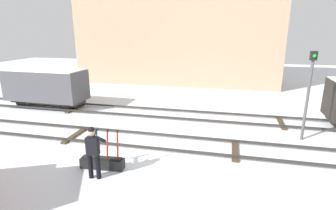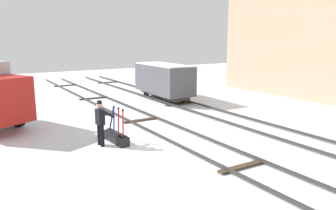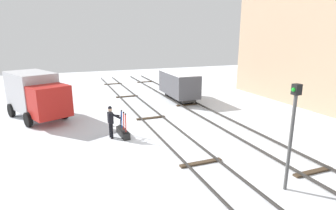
{
  "view_description": "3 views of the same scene",
  "coord_description": "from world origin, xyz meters",
  "views": [
    {
      "loc": [
        3.11,
        -9.99,
        4.64
      ],
      "look_at": [
        0.68,
        0.5,
        1.58
      ],
      "focal_mm": 28.42,
      "sensor_mm": 36.0,
      "label": 1
    },
    {
      "loc": [
        10.61,
        -7.19,
        4.04
      ],
      "look_at": [
        -1.26,
        0.15,
        1.18
      ],
      "focal_mm": 35.14,
      "sensor_mm": 36.0,
      "label": 2
    },
    {
      "loc": [
        12.91,
        -5.18,
        5.33
      ],
      "look_at": [
        -1.38,
        0.39,
        1.4
      ],
      "focal_mm": 28.92,
      "sensor_mm": 36.0,
      "label": 3
    }
  ],
  "objects": [
    {
      "name": "switch_lever_frame",
      "position": [
        -0.98,
        -2.41,
        0.25
      ],
      "size": [
        1.54,
        0.48,
        1.45
      ],
      "rotation": [
        0.0,
        0.0,
        0.08
      ],
      "color": "black",
      "rests_on": "ground_plane"
    },
    {
      "name": "freight_car_far_end",
      "position": [
        -7.74,
        3.84,
        1.36
      ],
      "size": [
        4.85,
        2.03,
        2.36
      ],
      "rotation": [
        0.0,
        0.0,
        -0.03
      ],
      "color": "#2D2B28",
      "rests_on": "ground_plane"
    },
    {
      "name": "track_siding_near",
      "position": [
        0.0,
        3.84,
        0.11
      ],
      "size": [
        44.0,
        1.94,
        0.18
      ],
      "color": "#2D2B28",
      "rests_on": "ground_plane"
    },
    {
      "name": "track_main_line",
      "position": [
        0.0,
        0.0,
        0.11
      ],
      "size": [
        44.0,
        1.94,
        0.18
      ],
      "color": "#2D2B28",
      "rests_on": "ground_plane"
    },
    {
      "name": "ground_plane",
      "position": [
        0.0,
        0.0,
        0.0
      ],
      "size": [
        60.0,
        60.0,
        0.0
      ],
      "primitive_type": "plane",
      "color": "silver"
    },
    {
      "name": "rail_worker",
      "position": [
        -0.93,
        -3.03,
        1.0
      ],
      "size": [
        0.57,
        0.67,
        1.77
      ],
      "rotation": [
        0.0,
        0.0,
        0.08
      ],
      "color": "black",
      "rests_on": "ground_plane"
    }
  ]
}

